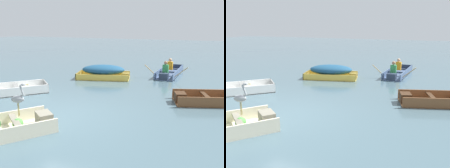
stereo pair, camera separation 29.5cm
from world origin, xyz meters
The scene contains 6 objects.
ground_plane centered at (0.00, 0.00, 0.00)m, with size 80.00×80.00×0.00m, color #47606B.
dinghy_cream_foreground centered at (-0.38, -1.54, 0.15)m, with size 2.51×2.84×0.43m.
skiff_yellow_near_moored centered at (-0.91, 5.42, 0.39)m, with size 2.85×1.87×0.70m.
skiff_wooden_brown_far_moored centered at (4.39, 3.27, 0.12)m, with size 3.22×2.06×0.36m.
rowboat_slate_blue_with_crew centered at (1.97, 7.53, 0.19)m, with size 2.19×3.34×0.91m.
heron_on_dinghy centered at (-0.06, -1.30, 0.90)m, with size 0.44×0.26×0.84m.
Camera 1 is at (4.45, -5.80, 2.68)m, focal length 40.00 mm.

